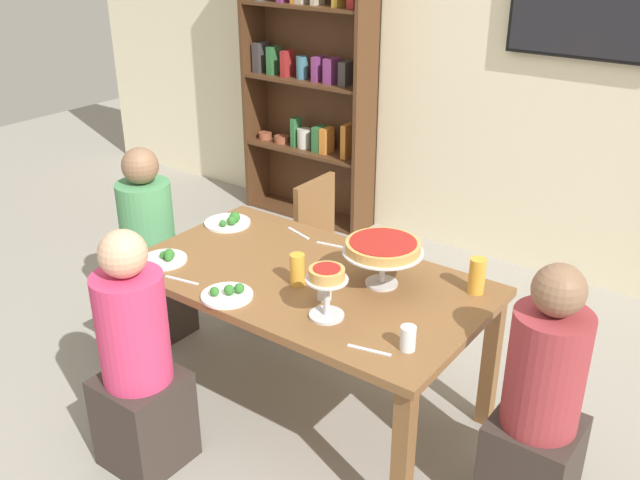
# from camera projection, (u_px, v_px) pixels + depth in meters

# --- Properties ---
(ground_plane) EXTENTS (12.00, 12.00, 0.00)m
(ground_plane) POSITION_uv_depth(u_px,v_px,m) (308.00, 404.00, 3.60)
(ground_plane) COLOR gray
(rear_partition) EXTENTS (8.00, 0.12, 2.80)m
(rear_partition) POSITION_uv_depth(u_px,v_px,m) (509.00, 60.00, 4.61)
(rear_partition) COLOR beige
(rear_partition) RESTS_ON ground_plane
(dining_table) EXTENTS (1.67, 0.95, 0.74)m
(dining_table) POSITION_uv_depth(u_px,v_px,m) (307.00, 292.00, 3.32)
(dining_table) COLOR brown
(dining_table) RESTS_ON ground_plane
(bookshelf) EXTENTS (1.10, 0.30, 2.21)m
(bookshelf) POSITION_uv_depth(u_px,v_px,m) (310.00, 77.00, 5.40)
(bookshelf) COLOR #4C2D19
(bookshelf) RESTS_ON ground_plane
(television) EXTENTS (0.96, 0.05, 0.59)m
(television) POSITION_uv_depth(u_px,v_px,m) (590.00, 8.00, 4.12)
(television) COLOR black
(diner_head_east) EXTENTS (0.34, 0.34, 1.15)m
(diner_head_east) POSITION_uv_depth(u_px,v_px,m) (539.00, 414.00, 2.77)
(diner_head_east) COLOR #382D28
(diner_head_east) RESTS_ON ground_plane
(diner_head_west) EXTENTS (0.34, 0.34, 1.15)m
(diner_head_west) POSITION_uv_depth(u_px,v_px,m) (151.00, 259.00, 4.01)
(diner_head_west) COLOR #382D28
(diner_head_west) RESTS_ON ground_plane
(diner_near_left) EXTENTS (0.34, 0.34, 1.15)m
(diner_near_left) POSITION_uv_depth(u_px,v_px,m) (138.00, 370.00, 3.04)
(diner_near_left) COLOR #382D28
(diner_near_left) RESTS_ON ground_plane
(chair_far_left) EXTENTS (0.40, 0.40, 0.87)m
(chair_far_left) POSITION_uv_depth(u_px,v_px,m) (330.00, 245.00, 4.19)
(chair_far_left) COLOR brown
(chair_far_left) RESTS_ON ground_plane
(deep_dish_pizza_stand) EXTENTS (0.37, 0.37, 0.22)m
(deep_dish_pizza_stand) POSITION_uv_depth(u_px,v_px,m) (383.00, 249.00, 3.14)
(deep_dish_pizza_stand) COLOR silver
(deep_dish_pizza_stand) RESTS_ON dining_table
(personal_pizza_stand) EXTENTS (0.18, 0.18, 0.23)m
(personal_pizza_stand) POSITION_uv_depth(u_px,v_px,m) (327.00, 283.00, 2.89)
(personal_pizza_stand) COLOR silver
(personal_pizza_stand) RESTS_ON dining_table
(salad_plate_near_diner) EXTENTS (0.22, 0.22, 0.07)m
(salad_plate_near_diner) POSITION_uv_depth(u_px,v_px,m) (165.00, 259.00, 3.42)
(salad_plate_near_diner) COLOR white
(salad_plate_near_diner) RESTS_ON dining_table
(salad_plate_far_diner) EXTENTS (0.25, 0.25, 0.07)m
(salad_plate_far_diner) POSITION_uv_depth(u_px,v_px,m) (229.00, 222.00, 3.82)
(salad_plate_far_diner) COLOR white
(salad_plate_far_diner) RESTS_ON dining_table
(salad_plate_spare) EXTENTS (0.23, 0.23, 0.06)m
(salad_plate_spare) POSITION_uv_depth(u_px,v_px,m) (228.00, 294.00, 3.10)
(salad_plate_spare) COLOR white
(salad_plate_spare) RESTS_ON dining_table
(beer_glass_amber_tall) EXTENTS (0.07, 0.07, 0.15)m
(beer_glass_amber_tall) POSITION_uv_depth(u_px,v_px,m) (297.00, 269.00, 3.19)
(beer_glass_amber_tall) COLOR gold
(beer_glass_amber_tall) RESTS_ON dining_table
(beer_glass_amber_short) EXTENTS (0.07, 0.07, 0.17)m
(beer_glass_amber_short) POSITION_uv_depth(u_px,v_px,m) (477.00, 276.00, 3.12)
(beer_glass_amber_short) COLOR gold
(beer_glass_amber_short) RESTS_ON dining_table
(water_glass_clear_near) EXTENTS (0.06, 0.06, 0.10)m
(water_glass_clear_near) POSITION_uv_depth(u_px,v_px,m) (324.00, 289.00, 3.07)
(water_glass_clear_near) COLOR white
(water_glass_clear_near) RESTS_ON dining_table
(water_glass_clear_far) EXTENTS (0.06, 0.06, 0.10)m
(water_glass_clear_far) POSITION_uv_depth(u_px,v_px,m) (408.00, 338.00, 2.72)
(water_glass_clear_far) COLOR white
(water_glass_clear_far) RESTS_ON dining_table
(cutlery_fork_near) EXTENTS (0.18, 0.06, 0.00)m
(cutlery_fork_near) POSITION_uv_depth(u_px,v_px,m) (369.00, 350.00, 2.73)
(cutlery_fork_near) COLOR silver
(cutlery_fork_near) RESTS_ON dining_table
(cutlery_knife_near) EXTENTS (0.18, 0.05, 0.00)m
(cutlery_knife_near) POSITION_uv_depth(u_px,v_px,m) (333.00, 245.00, 3.59)
(cutlery_knife_near) COLOR silver
(cutlery_knife_near) RESTS_ON dining_table
(cutlery_fork_far) EXTENTS (0.18, 0.07, 0.00)m
(cutlery_fork_far) POSITION_uv_depth(u_px,v_px,m) (298.00, 233.00, 3.72)
(cutlery_fork_far) COLOR silver
(cutlery_fork_far) RESTS_ON dining_table
(cutlery_knife_far) EXTENTS (0.18, 0.05, 0.00)m
(cutlery_knife_far) POSITION_uv_depth(u_px,v_px,m) (182.00, 280.00, 3.25)
(cutlery_knife_far) COLOR silver
(cutlery_knife_far) RESTS_ON dining_table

